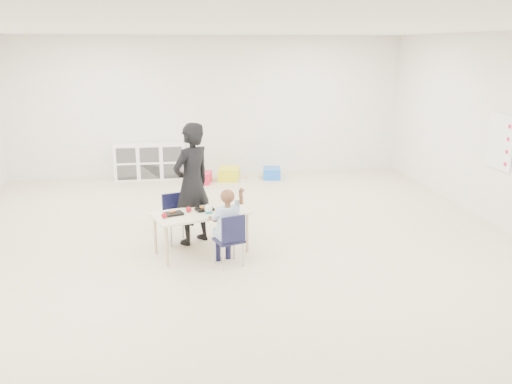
{
  "coord_description": "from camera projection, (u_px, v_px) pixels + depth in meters",
  "views": [
    {
      "loc": [
        -0.67,
        -6.55,
        2.6
      ],
      "look_at": [
        0.28,
        -0.17,
        0.85
      ],
      "focal_mm": 38.0,
      "sensor_mm": 36.0,
      "label": 1
    }
  ],
  "objects": [
    {
      "name": "room",
      "position": [
        231.0,
        146.0,
        6.66
      ],
      "size": [
        9.0,
        9.02,
        2.8
      ],
      "color": "beige",
      "rests_on": "ground"
    },
    {
      "name": "rules_poster",
      "position": [
        500.0,
        142.0,
        7.84
      ],
      "size": [
        0.02,
        0.6,
        0.8
      ],
      "primitive_type": "cube",
      "color": "white",
      "rests_on": "room"
    },
    {
      "name": "apple_near",
      "position": [
        189.0,
        209.0,
        6.87
      ],
      "size": [
        0.07,
        0.07,
        0.07
      ],
      "primitive_type": "sphere",
      "color": "maroon",
      "rests_on": "table"
    },
    {
      "name": "chair_near",
      "position": [
        229.0,
        239.0,
        6.56
      ],
      "size": [
        0.4,
        0.39,
        0.66
      ],
      "primitive_type": null,
      "rotation": [
        0.0,
        0.0,
        0.33
      ],
      "color": "#111234",
      "rests_on": "ground"
    },
    {
      "name": "child",
      "position": [
        229.0,
        224.0,
        6.51
      ],
      "size": [
        0.56,
        0.56,
        1.04
      ],
      "primitive_type": null,
      "rotation": [
        0.0,
        0.0,
        0.33
      ],
      "color": "#A6BDE0",
      "rests_on": "chair_near"
    },
    {
      "name": "lunch_tray_near",
      "position": [
        205.0,
        209.0,
        6.96
      ],
      "size": [
        0.26,
        0.22,
        0.03
      ],
      "primitive_type": "cube",
      "rotation": [
        0.0,
        0.0,
        0.33
      ],
      "color": "black",
      "rests_on": "table"
    },
    {
      "name": "table",
      "position": [
        201.0,
        232.0,
        6.95
      ],
      "size": [
        1.33,
        0.95,
        0.55
      ],
      "rotation": [
        0.0,
        0.0,
        0.33
      ],
      "color": "#F2E8C1",
      "rests_on": "ground"
    },
    {
      "name": "lunch_tray_far",
      "position": [
        174.0,
        214.0,
        6.77
      ],
      "size": [
        0.26,
        0.22,
        0.03
      ],
      "primitive_type": "cube",
      "rotation": [
        0.0,
        0.0,
        0.33
      ],
      "color": "black",
      "rests_on": "table"
    },
    {
      "name": "bin_red",
      "position": [
        202.0,
        178.0,
        10.55
      ],
      "size": [
        0.43,
        0.5,
        0.21
      ],
      "primitive_type": "cube",
      "rotation": [
        0.0,
        0.0,
        -0.24
      ],
      "color": "red",
      "rests_on": "ground"
    },
    {
      "name": "adult",
      "position": [
        192.0,
        184.0,
        7.19
      ],
      "size": [
        0.71,
        0.69,
        1.64
      ],
      "primitive_type": "imported",
      "rotation": [
        0.0,
        0.0,
        3.85
      ],
      "color": "black",
      "rests_on": "ground"
    },
    {
      "name": "apple_far",
      "position": [
        164.0,
        216.0,
        6.63
      ],
      "size": [
        0.07,
        0.07,
        0.07
      ],
      "primitive_type": "sphere",
      "color": "maroon",
      "rests_on": "table"
    },
    {
      "name": "bread_roll",
      "position": [
        224.0,
        209.0,
        6.91
      ],
      "size": [
        0.09,
        0.09,
        0.07
      ],
      "primitive_type": "ellipsoid",
      "color": "tan",
      "rests_on": "table"
    },
    {
      "name": "milk_carton",
      "position": [
        208.0,
        210.0,
        6.8
      ],
      "size": [
        0.09,
        0.09,
        0.1
      ],
      "primitive_type": "cube",
      "rotation": [
        0.0,
        0.0,
        0.33
      ],
      "color": "white",
      "rests_on": "table"
    },
    {
      "name": "chair_far",
      "position": [
        177.0,
        219.0,
        7.32
      ],
      "size": [
        0.4,
        0.39,
        0.66
      ],
      "primitive_type": null,
      "rotation": [
        0.0,
        0.0,
        0.33
      ],
      "color": "#111234",
      "rests_on": "ground"
    },
    {
      "name": "bin_blue",
      "position": [
        272.0,
        173.0,
        10.93
      ],
      "size": [
        0.4,
        0.48,
        0.21
      ],
      "primitive_type": "cube",
      "rotation": [
        0.0,
        0.0,
        -0.15
      ],
      "color": "blue",
      "rests_on": "ground"
    },
    {
      "name": "bin_yellow",
      "position": [
        229.0,
        174.0,
        10.79
      ],
      "size": [
        0.49,
        0.57,
        0.24
      ],
      "primitive_type": "cube",
      "rotation": [
        0.0,
        0.0,
        -0.22
      ],
      "color": "yellow",
      "rests_on": "ground"
    },
    {
      "name": "cubby_shelf",
      "position": [
        150.0,
        161.0,
        10.85
      ],
      "size": [
        1.4,
        0.4,
        0.7
      ],
      "primitive_type": "cube",
      "color": "white",
      "rests_on": "ground"
    }
  ]
}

